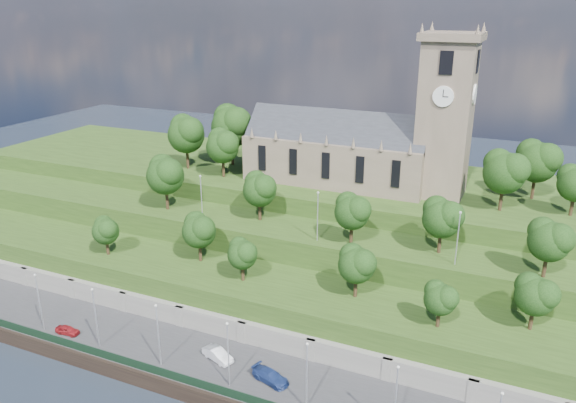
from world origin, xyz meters
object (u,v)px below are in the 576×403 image
at_px(car_left, 68,330).
at_px(car_middle, 218,354).
at_px(car_right, 270,376).
at_px(church, 364,143).

bearing_deg(car_left, car_middle, -85.75).
xyz_separation_m(car_middle, car_right, (8.13, -1.21, -0.03)).
xyz_separation_m(church, car_middle, (-6.73, -39.61, -19.76)).
bearing_deg(church, car_middle, -99.64).
bearing_deg(car_middle, car_left, 117.88).
bearing_deg(car_middle, car_right, -79.22).
xyz_separation_m(car_left, car_middle, (22.13, 3.35, 0.16)).
distance_m(car_left, car_right, 30.34).
distance_m(car_left, car_middle, 22.38).
bearing_deg(car_right, car_left, 110.49).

